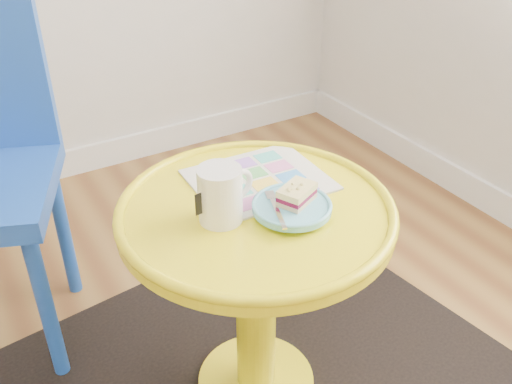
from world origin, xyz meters
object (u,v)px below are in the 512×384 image
side_table (256,265)px  plate (292,207)px  mug (221,193)px  newspaper (259,180)px

side_table → plate: (0.05, -0.06, 0.18)m
mug → plate: size_ratio=0.78×
side_table → mug: mug is taller
side_table → mug: (-0.08, 0.00, 0.23)m
newspaper → mug: size_ratio=2.29×
newspaper → mug: 0.19m
plate → side_table: bearing=131.0°
side_table → plate: size_ratio=3.59×
side_table → mug: bearing=179.8°
side_table → newspaper: (0.06, 0.09, 0.17)m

